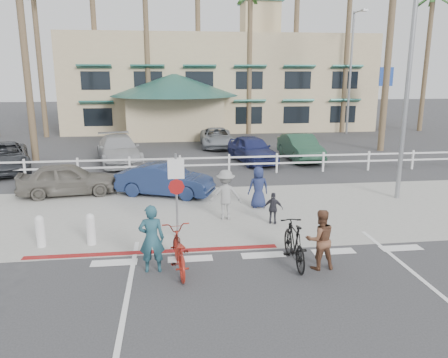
{
  "coord_description": "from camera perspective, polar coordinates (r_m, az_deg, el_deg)",
  "views": [
    {
      "loc": [
        -2.44,
        -10.3,
        4.87
      ],
      "look_at": [
        -0.73,
        3.44,
        1.5
      ],
      "focal_mm": 35.0,
      "sensor_mm": 36.0,
      "label": 1
    }
  ],
  "objects": [
    {
      "name": "sidewalk_plaza",
      "position": [
        15.77,
        2.17,
        -4.29
      ],
      "size": [
        22.0,
        7.0,
        0.01
      ],
      "primitive_type": "cube",
      "color": "gray",
      "rests_on": "ground"
    },
    {
      "name": "parking_lot",
      "position": [
        28.82,
        -2.14,
        3.95
      ],
      "size": [
        50.0,
        16.0,
        0.01
      ],
      "primitive_type": "cube",
      "color": "#333335",
      "rests_on": "ground"
    },
    {
      "name": "streetlight_0",
      "position": [
        18.16,
        22.89,
        11.47
      ],
      "size": [
        0.6,
        2.0,
        9.0
      ],
      "primitive_type": null,
      "color": "gray",
      "rests_on": "ground"
    },
    {
      "name": "palm_10",
      "position": [
        26.43,
        -24.6,
        14.94
      ],
      "size": [
        4.0,
        4.0,
        12.0
      ],
      "primitive_type": null,
      "color": "#224E1E",
      "rests_on": "ground"
    },
    {
      "name": "building",
      "position": [
        41.54,
        -1.0,
        14.76
      ],
      "size": [
        28.0,
        16.0,
        11.3
      ],
      "primitive_type": null,
      "color": "#C5B087",
      "rests_on": "ground"
    },
    {
      "name": "lot_car_2",
      "position": [
        24.44,
        3.7,
        3.91
      ],
      "size": [
        2.57,
        4.58,
        1.47
      ],
      "primitive_type": "imported",
      "rotation": [
        0.0,
        0.0,
        0.2
      ],
      "color": "navy",
      "rests_on": "ground"
    },
    {
      "name": "bike_red",
      "position": [
        11.14,
        -5.97,
        -9.29
      ],
      "size": [
        0.89,
        2.09,
        1.07
      ],
      "primitive_type": "imported",
      "rotation": [
        0.0,
        0.0,
        3.23
      ],
      "color": "maroon",
      "rests_on": "ground"
    },
    {
      "name": "palm_1",
      "position": [
        36.61,
        -23.08,
        15.19
      ],
      "size": [
        4.0,
        4.0,
        13.0
      ],
      "primitive_type": null,
      "color": "#224E1E",
      "rests_on": "ground"
    },
    {
      "name": "ground",
      "position": [
        11.65,
        5.78,
        -11.1
      ],
      "size": [
        140.0,
        140.0,
        0.0
      ],
      "primitive_type": "plane",
      "color": "#333335"
    },
    {
      "name": "lot_car_1",
      "position": [
        24.74,
        -13.57,
        3.72
      ],
      "size": [
        3.21,
        5.54,
        1.51
      ],
      "primitive_type": "imported",
      "rotation": [
        0.0,
        0.0,
        0.22
      ],
      "color": "#A3A4A6",
      "rests_on": "ground"
    },
    {
      "name": "bike_black",
      "position": [
        11.55,
        9.15,
        -8.29
      ],
      "size": [
        0.57,
        1.95,
        1.17
      ],
      "primitive_type": "imported",
      "rotation": [
        0.0,
        0.0,
        3.13
      ],
      "color": "black",
      "rests_on": "ground"
    },
    {
      "name": "curb_red",
      "position": [
        12.5,
        -9.21,
        -9.39
      ],
      "size": [
        7.0,
        0.25,
        0.02
      ],
      "primitive_type": "cube",
      "color": "maroon",
      "rests_on": "ground"
    },
    {
      "name": "palm_8",
      "position": [
        40.8,
        20.68,
        16.54
      ],
      "size": [
        4.0,
        4.0,
        15.0
      ],
      "primitive_type": null,
      "color": "#224E1E",
      "rests_on": "ground"
    },
    {
      "name": "palm_7",
      "position": [
        38.2,
        15.78,
        16.39
      ],
      "size": [
        4.0,
        4.0,
        14.0
      ],
      "primitive_type": null,
      "color": "#224E1E",
      "rests_on": "ground"
    },
    {
      "name": "pedestrian_child",
      "position": [
        14.46,
        6.46,
        -3.84
      ],
      "size": [
        0.68,
        0.45,
        1.08
      ],
      "primitive_type": "imported",
      "rotation": [
        0.0,
        0.0,
        2.82
      ],
      "color": "#2A2A32",
      "rests_on": "ground"
    },
    {
      "name": "bollard_0",
      "position": [
        13.27,
        -17.01,
        -6.28
      ],
      "size": [
        0.26,
        0.26,
        0.95
      ],
      "primitive_type": null,
      "color": "silver",
      "rests_on": "ground"
    },
    {
      "name": "rider_red",
      "position": [
        11.05,
        -9.43,
        -7.71
      ],
      "size": [
        0.64,
        0.42,
        1.75
      ],
      "primitive_type": "imported",
      "rotation": [
        0.0,
        0.0,
        3.13
      ],
      "color": "#214A57",
      "rests_on": "ground"
    },
    {
      "name": "lot_car_0",
      "position": [
        24.77,
        -26.88,
        2.55
      ],
      "size": [
        3.95,
        5.67,
        1.44
      ],
      "primitive_type": "imported",
      "rotation": [
        0.0,
        0.0,
        0.33
      ],
      "color": "#2B2D32",
      "rests_on": "ground"
    },
    {
      "name": "palm_9",
      "position": [
        41.33,
        25.03,
        14.71
      ],
      "size": [
        4.0,
        4.0,
        13.0
      ],
      "primitive_type": null,
      "color": "#224E1E",
      "rests_on": "ground"
    },
    {
      "name": "palm_4",
      "position": [
        36.48,
        -3.41,
        17.79
      ],
      "size": [
        4.0,
        4.0,
        15.0
      ],
      "primitive_type": null,
      "color": "#224E1E",
      "rests_on": "ground"
    },
    {
      "name": "info_sign",
      "position": [
        36.3,
        20.14,
        9.59
      ],
      "size": [
        1.2,
        0.16,
        5.6
      ],
      "primitive_type": null,
      "color": "navy",
      "rests_on": "ground"
    },
    {
      "name": "palm_11",
      "position": [
        29.61,
        20.86,
        16.96
      ],
      "size": [
        4.0,
        4.0,
        14.0
      ],
      "primitive_type": null,
      "color": "#224E1E",
      "rests_on": "ground"
    },
    {
      "name": "car_red_compact",
      "position": [
        18.9,
        -19.76,
        -0.0
      ],
      "size": [
        4.06,
        2.06,
        1.33
      ],
      "primitive_type": "imported",
      "rotation": [
        0.0,
        0.0,
        1.7
      ],
      "color": "#635F56",
      "rests_on": "ground"
    },
    {
      "name": "lot_car_3",
      "position": [
        25.4,
        9.92,
        4.1
      ],
      "size": [
        1.69,
        4.49,
        1.47
      ],
      "primitive_type": "imported",
      "rotation": [
        0.0,
        0.0,
        0.03
      ],
      "color": "#204330",
      "rests_on": "ground"
    },
    {
      "name": "pedestrian_b",
      "position": [
        16.12,
        4.51,
        -1.09
      ],
      "size": [
        0.79,
        0.55,
        1.54
      ],
      "primitive_type": "imported",
      "rotation": [
        0.0,
        0.0,
        3.22
      ],
      "color": "#1C264D",
      "rests_on": "ground"
    },
    {
      "name": "car_white_sedan",
      "position": [
        17.87,
        -7.69,
        -0.13
      ],
      "size": [
        4.13,
        2.69,
        1.29
      ],
      "primitive_type": "imported",
      "rotation": [
        0.0,
        0.0,
        1.2
      ],
      "color": "#18264C",
      "rests_on": "ground"
    },
    {
      "name": "cross_street",
      "position": [
        19.57,
        0.29,
        -0.71
      ],
      "size": [
        40.0,
        5.0,
        0.01
      ],
      "primitive_type": "cube",
      "color": "#333335",
      "rests_on": "ground"
    },
    {
      "name": "pedestrian_a",
      "position": [
        14.77,
        0.21,
        -2.07
      ],
      "size": [
        1.15,
        0.71,
        1.72
      ],
      "primitive_type": "imported",
      "rotation": [
        0.0,
        0.0,
        3.07
      ],
      "color": "gray",
      "rests_on": "ground"
    },
    {
      "name": "rail_fence",
      "position": [
        21.46,
        0.93,
        1.93
      ],
      "size": [
        29.4,
        0.16,
        1.0
      ],
      "primitive_type": null,
      "color": "silver",
      "rests_on": "ground"
    },
    {
      "name": "palm_5",
      "position": [
        35.92,
        3.37,
        16.26
      ],
      "size": [
        4.0,
        4.0,
        13.0
      ],
      "primitive_type": null,
      "color": "#224E1E",
      "rests_on": "ground"
    },
    {
      "name": "palm_6",
      "position": [
        37.95,
        9.42,
        19.0
      ],
      "size": [
        4.0,
        4.0,
        17.0
      ],
      "primitive_type": null,
      "color": "#224E1E",
      "rests_on": "ground"
    },
    {
      "name": "bollard_1",
      "position": [
        13.59,
        -22.86,
        -6.31
      ],
      "size": [
        0.26,
        0.26,
        0.95
      ],
      "primitive_type": null,
      "color": "silver",
      "rests_on": "ground"
    },
    {
      "name": "bike_path",
      "position": [
        9.93,
        8.42,
        -15.84
      ],
      "size": [
        12.0,
        16.0,
        0.01
      ],
      "primitive_type": "cube",
      "color": "#333335",
      "rests_on": "ground"
    },
    {
      "name": "lot_car_5",
      "position": [
        29.48,
        -0.93,
        5.42
      ],
      "size": [
        2.22,
        4.62,
        1.27
      ],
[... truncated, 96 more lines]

